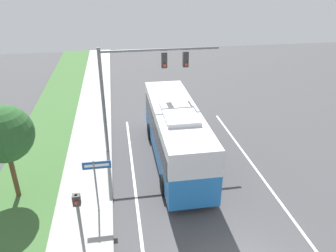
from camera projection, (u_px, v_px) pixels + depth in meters
bus at (176, 131)px, 19.37m from camera, size 2.71×10.16×3.70m
signal_gantry at (138, 78)px, 19.31m from camera, size 7.06×0.41×6.75m
pedestrian_signal at (79, 218)px, 12.35m from camera, size 0.28×0.34×3.29m
street_sign at (96, 177)px, 15.09m from camera, size 1.29×0.08×2.92m
roadside_tree at (4, 134)px, 15.44m from camera, size 2.78×2.78×4.97m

